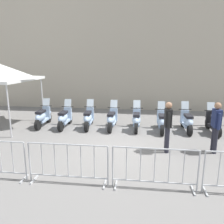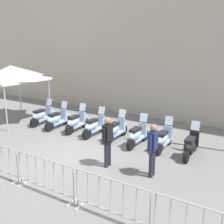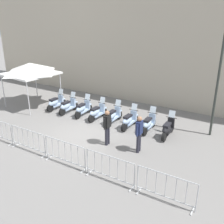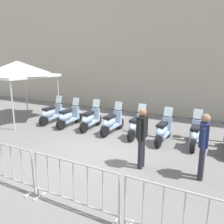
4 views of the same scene
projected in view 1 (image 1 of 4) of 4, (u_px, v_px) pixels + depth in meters
name	position (u px, v px, depth m)	size (l,w,h in m)	color
ground_plane	(119.00, 148.00, 8.25)	(120.00, 120.00, 0.00)	slate
motorcycle_0	(42.00, 117.00, 10.71)	(0.57, 1.73, 1.24)	black
motorcycle_1	(64.00, 118.00, 10.51)	(0.56, 1.73, 1.24)	black
motorcycle_2	(88.00, 118.00, 10.48)	(0.62, 1.72, 1.24)	black
motorcycle_3	(112.00, 119.00, 10.31)	(0.56, 1.72, 1.24)	black
motorcycle_4	(136.00, 120.00, 10.21)	(0.57, 1.73, 1.24)	black
motorcycle_5	(162.00, 121.00, 9.97)	(0.56, 1.73, 1.24)	black
motorcycle_6	(187.00, 121.00, 9.96)	(0.61, 1.72, 1.24)	black
motorcycle_7	(214.00, 123.00, 9.74)	(0.61, 1.72, 1.24)	black
barrier_segment_2	(68.00, 164.00, 5.84)	(2.07, 0.61, 1.07)	#B2B5B7
barrier_segment_3	(154.00, 169.00, 5.58)	(2.07, 0.61, 1.07)	#B2B5B7
officer_near_row_end	(216.00, 125.00, 7.65)	(0.27, 0.55, 1.73)	#23232D
officer_mid_plaza	(168.00, 124.00, 7.71)	(0.26, 0.55, 1.73)	#23232D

